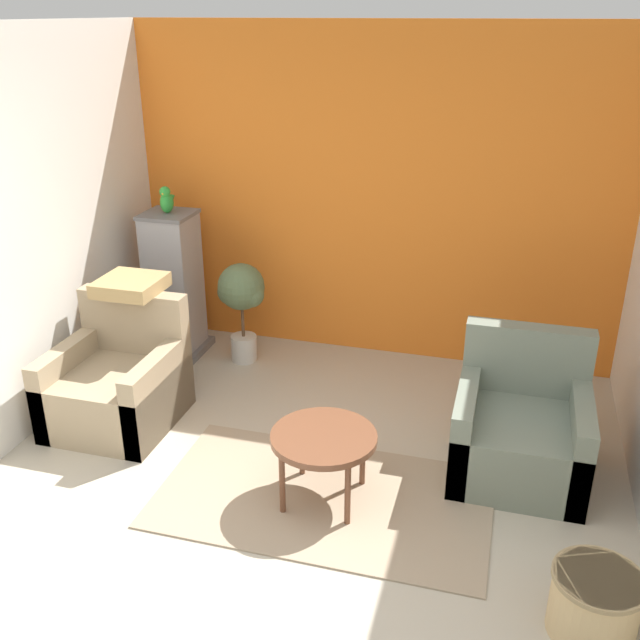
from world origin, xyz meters
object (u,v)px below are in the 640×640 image
at_px(birdcage, 174,286).
at_px(armchair_right, 520,432).
at_px(potted_plant, 241,296).
at_px(parrot, 167,200).
at_px(wicker_basket, 595,602).
at_px(coffee_table, 324,441).
at_px(armchair_left, 118,385).

bearing_deg(birdcage, armchair_right, -19.34).
bearing_deg(potted_plant, parrot, 178.50).
xyz_separation_m(armchair_right, parrot, (-2.86, 1.01, 1.05)).
bearing_deg(armchair_right, wicker_basket, -73.31).
xyz_separation_m(coffee_table, birdcage, (-1.75, 1.63, 0.19)).
relative_size(birdcage, wicker_basket, 2.88).
height_order(coffee_table, potted_plant, potted_plant).
bearing_deg(armchair_right, armchair_left, -177.00).
relative_size(coffee_table, wicker_basket, 1.47).
xyz_separation_m(birdcage, potted_plant, (0.61, -0.01, -0.02)).
distance_m(armchair_left, parrot, 1.56).
bearing_deg(birdcage, armchair_left, -84.66).
bearing_deg(coffee_table, armchair_left, 163.63).
xyz_separation_m(coffee_table, armchair_right, (1.11, 0.63, -0.13)).
bearing_deg(armchair_right, coffee_table, -150.55).
bearing_deg(potted_plant, armchair_left, -113.69).
height_order(armchair_left, birdcage, birdcage).
distance_m(armchair_left, birdcage, 1.20).
distance_m(birdcage, parrot, 0.73).
xyz_separation_m(coffee_table, potted_plant, (-1.15, 1.62, 0.18)).
height_order(armchair_right, birdcage, birdcage).
bearing_deg(armchair_left, potted_plant, 66.31).
relative_size(armchair_left, potted_plant, 1.03).
distance_m(birdcage, potted_plant, 0.61).
distance_m(coffee_table, wicker_basket, 1.63).
relative_size(armchair_right, birdcage, 0.71).
bearing_deg(potted_plant, wicker_basket, -40.45).
relative_size(coffee_table, parrot, 2.84).
relative_size(coffee_table, armchair_left, 0.72).
relative_size(coffee_table, armchair_right, 0.72).
bearing_deg(parrot, potted_plant, -1.50).
distance_m(armchair_right, potted_plant, 2.48).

